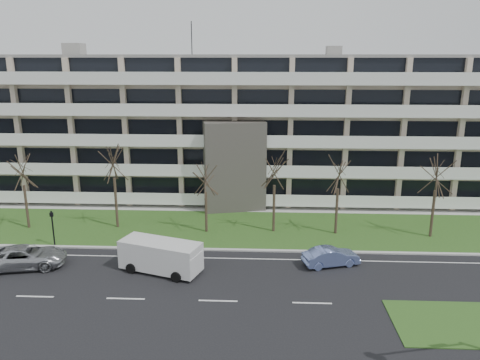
{
  "coord_description": "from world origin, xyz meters",
  "views": [
    {
      "loc": [
        2.65,
        -26.82,
        15.23
      ],
      "look_at": [
        0.95,
        10.0,
        5.37
      ],
      "focal_mm": 35.0,
      "sensor_mm": 36.0,
      "label": 1
    }
  ],
  "objects_px": {
    "white_van": "(161,254)",
    "pedestrian_signal": "(52,224)",
    "blue_sedan": "(331,257)",
    "silver_pickup": "(25,257)"
  },
  "relations": [
    {
      "from": "blue_sedan",
      "to": "pedestrian_signal",
      "type": "xyz_separation_m",
      "value": [
        -22.24,
        2.68,
        1.24
      ]
    },
    {
      "from": "silver_pickup",
      "to": "white_van",
      "type": "distance_m",
      "value": 10.28
    },
    {
      "from": "blue_sedan",
      "to": "white_van",
      "type": "bearing_deg",
      "value": 80.72
    },
    {
      "from": "blue_sedan",
      "to": "white_van",
      "type": "relative_size",
      "value": 0.67
    },
    {
      "from": "white_van",
      "to": "pedestrian_signal",
      "type": "relative_size",
      "value": 2.06
    },
    {
      "from": "silver_pickup",
      "to": "white_van",
      "type": "height_order",
      "value": "white_van"
    },
    {
      "from": "white_van",
      "to": "pedestrian_signal",
      "type": "height_order",
      "value": "pedestrian_signal"
    },
    {
      "from": "blue_sedan",
      "to": "pedestrian_signal",
      "type": "relative_size",
      "value": 1.39
    },
    {
      "from": "blue_sedan",
      "to": "pedestrian_signal",
      "type": "bearing_deg",
      "value": 66.6
    },
    {
      "from": "pedestrian_signal",
      "to": "blue_sedan",
      "type": "bearing_deg",
      "value": -23.69
    }
  ]
}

